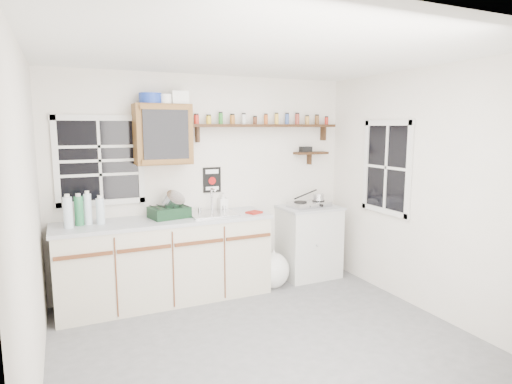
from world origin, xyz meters
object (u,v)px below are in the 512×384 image
Objects in this scene: right_cabinet at (309,241)px; spice_shelf at (265,125)px; upper_cabinet at (163,134)px; hotplate at (309,204)px; main_cabinet at (167,260)px; dish_rack at (171,209)px.

spice_shelf is (-0.53, 0.19, 1.48)m from right_cabinet.
right_cabinet is 2.26m from upper_cabinet.
upper_cabinet is at bearing 176.24° from right_cabinet.
hotplate is (0.52, -0.21, -0.99)m from spice_shelf.
hotplate is at bearing 0.17° from main_cabinet.
right_cabinet is at bearing -3.76° from upper_cabinet.
spice_shelf is 3.49× the size of hotplate.
right_cabinet is at bearing -11.32° from dish_rack.
right_cabinet is at bearing 0.79° from main_cabinet.
upper_cabinet is at bearing 169.43° from hotplate.
hotplate is at bearing -4.43° from upper_cabinet.
main_cabinet is 0.56m from dish_rack.
upper_cabinet reaches higher than right_cabinet.
upper_cabinet reaches higher than hotplate.
main_cabinet is 1.21× the size of spice_shelf.
right_cabinet is at bearing -19.38° from spice_shelf.
main_cabinet is at bearing 174.03° from hotplate.
spice_shelf is 1.55m from dish_rack.
spice_shelf is at bearing 152.13° from hotplate.
dish_rack reaches higher than hotplate.
dish_rack is 1.76m from hotplate.
main_cabinet reaches higher than right_cabinet.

